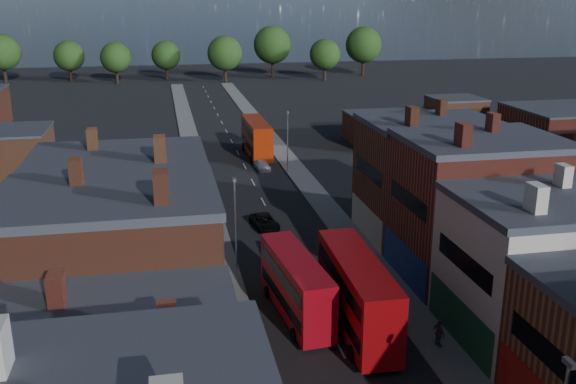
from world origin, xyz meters
name	(u,v)px	position (x,y,z in m)	size (l,w,h in m)	color
pavement_west	(204,199)	(-6.50, 50.00, 0.06)	(3.00, 200.00, 0.12)	gray
pavement_east	(315,193)	(6.50, 50.00, 0.06)	(3.00, 200.00, 0.12)	gray
lamp_post_2	(235,217)	(-5.20, 30.00, 4.70)	(0.25, 0.70, 8.12)	slate
lamp_post_3	(288,137)	(5.20, 60.00, 4.70)	(0.25, 0.70, 8.12)	slate
bus_0	(296,285)	(-1.93, 20.85, 2.49)	(3.49, 10.86, 4.61)	red
bus_1	(357,292)	(1.80, 18.08, 2.85)	(3.28, 12.28, 5.28)	#B20A0E
bus_2	(257,137)	(2.50, 69.46, 2.80)	(3.16, 12.06, 5.19)	#9C2106
car_2	(265,222)	(-1.20, 39.57, 0.66)	(2.18, 4.74, 1.32)	black
car_3	(262,165)	(2.06, 61.97, 0.60)	(1.69, 4.15, 1.20)	silver
ped_3	(439,333)	(6.48, 14.68, 1.10)	(1.15, 0.52, 1.97)	#555249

